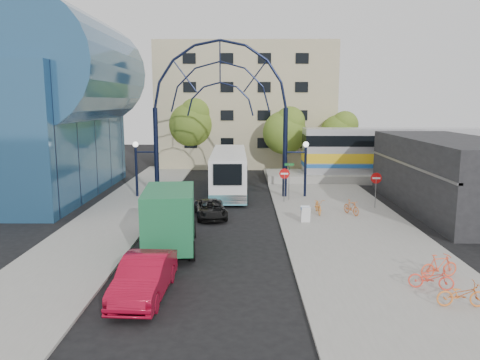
{
  "coord_description": "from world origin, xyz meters",
  "views": [
    {
      "loc": [
        1.75,
        -22.07,
        7.47
      ],
      "look_at": [
        1.56,
        6.0,
        2.75
      ],
      "focal_mm": 35.0,
      "sensor_mm": 36.0,
      "label": 1
    }
  ],
  "objects_px": {
    "tree_north_c": "(340,132)",
    "green_truck": "(170,218)",
    "bike_far_b": "(439,266)",
    "sandwich_board": "(306,212)",
    "bike_near_b": "(351,207)",
    "street_name_sign": "(289,174)",
    "bike_near_a": "(318,206)",
    "bike_far_a": "(431,278)",
    "train_car": "(436,151)",
    "tree_north_a": "(286,130)",
    "red_sedan": "(144,277)",
    "do_not_enter_sign": "(376,182)",
    "city_bus": "(229,171)",
    "black_suv": "(211,209)",
    "bike_far_c": "(462,294)",
    "tree_north_b": "(192,122)",
    "gateway_arch": "(220,87)",
    "stop_sign": "(284,177)"
  },
  "relations": [
    {
      "from": "tree_north_b",
      "to": "tree_north_c",
      "type": "bearing_deg",
      "value": -7.12
    },
    {
      "from": "stop_sign",
      "to": "tree_north_b",
      "type": "xyz_separation_m",
      "value": [
        -8.68,
        17.93,
        3.27
      ]
    },
    {
      "from": "sandwich_board",
      "to": "black_suv",
      "type": "relative_size",
      "value": 0.24
    },
    {
      "from": "sandwich_board",
      "to": "bike_far_a",
      "type": "xyz_separation_m",
      "value": [
        3.61,
        -10.4,
        -0.17
      ]
    },
    {
      "from": "gateway_arch",
      "to": "tree_north_c",
      "type": "bearing_deg",
      "value": 48.96
    },
    {
      "from": "tree_north_c",
      "to": "bike_far_c",
      "type": "relative_size",
      "value": 3.65
    },
    {
      "from": "gateway_arch",
      "to": "sandwich_board",
      "type": "relative_size",
      "value": 13.8
    },
    {
      "from": "tree_north_c",
      "to": "bike_far_c",
      "type": "bearing_deg",
      "value": -94.13
    },
    {
      "from": "tree_north_a",
      "to": "tree_north_b",
      "type": "relative_size",
      "value": 0.88
    },
    {
      "from": "street_name_sign",
      "to": "tree_north_a",
      "type": "bearing_deg",
      "value": 86.04
    },
    {
      "from": "street_name_sign",
      "to": "bike_near_a",
      "type": "relative_size",
      "value": 1.47
    },
    {
      "from": "gateway_arch",
      "to": "bike_far_b",
      "type": "relative_size",
      "value": 7.97
    },
    {
      "from": "tree_north_a",
      "to": "bike_far_a",
      "type": "relative_size",
      "value": 4.07
    },
    {
      "from": "green_truck",
      "to": "bike_near_a",
      "type": "relative_size",
      "value": 3.48
    },
    {
      "from": "black_suv",
      "to": "bike_far_c",
      "type": "xyz_separation_m",
      "value": [
        10.04,
        -13.6,
        0.02
      ]
    },
    {
      "from": "tree_north_c",
      "to": "bike_near_a",
      "type": "height_order",
      "value": "tree_north_c"
    },
    {
      "from": "bike_near_b",
      "to": "city_bus",
      "type": "bearing_deg",
      "value": 110.82
    },
    {
      "from": "do_not_enter_sign",
      "to": "tree_north_a",
      "type": "distance_m",
      "value": 16.86
    },
    {
      "from": "street_name_sign",
      "to": "sandwich_board",
      "type": "height_order",
      "value": "street_name_sign"
    },
    {
      "from": "bike_far_b",
      "to": "sandwich_board",
      "type": "bearing_deg",
      "value": 12.55
    },
    {
      "from": "green_truck",
      "to": "sandwich_board",
      "type": "bearing_deg",
      "value": 27.45
    },
    {
      "from": "do_not_enter_sign",
      "to": "city_bus",
      "type": "xyz_separation_m",
      "value": [
        -10.44,
        6.32,
        -0.19
      ]
    },
    {
      "from": "train_car",
      "to": "black_suv",
      "type": "relative_size",
      "value": 6.09
    },
    {
      "from": "sandwich_board",
      "to": "bike_far_b",
      "type": "height_order",
      "value": "bike_far_b"
    },
    {
      "from": "bike_far_c",
      "to": "tree_north_c",
      "type": "bearing_deg",
      "value": -2.44
    },
    {
      "from": "stop_sign",
      "to": "black_suv",
      "type": "relative_size",
      "value": 0.61
    },
    {
      "from": "tree_north_c",
      "to": "green_truck",
      "type": "xyz_separation_m",
      "value": [
        -14.09,
        -26.82,
        -2.65
      ]
    },
    {
      "from": "black_suv",
      "to": "bike_far_b",
      "type": "height_order",
      "value": "bike_far_b"
    },
    {
      "from": "gateway_arch",
      "to": "black_suv",
      "type": "bearing_deg",
      "value": -93.26
    },
    {
      "from": "train_car",
      "to": "city_bus",
      "type": "xyz_separation_m",
      "value": [
        -19.44,
        -5.68,
        -1.12
      ]
    },
    {
      "from": "street_name_sign",
      "to": "green_truck",
      "type": "relative_size",
      "value": 0.42
    },
    {
      "from": "tree_north_c",
      "to": "bike_near_b",
      "type": "height_order",
      "value": "tree_north_c"
    },
    {
      "from": "tree_north_c",
      "to": "street_name_sign",
      "type": "bearing_deg",
      "value": -114.31
    },
    {
      "from": "city_bus",
      "to": "green_truck",
      "type": "relative_size",
      "value": 1.88
    },
    {
      "from": "street_name_sign",
      "to": "bike_far_b",
      "type": "distance_m",
      "value": 16.6
    },
    {
      "from": "gateway_arch",
      "to": "tree_north_c",
      "type": "xyz_separation_m",
      "value": [
        12.12,
        13.93,
        -4.28
      ]
    },
    {
      "from": "stop_sign",
      "to": "train_car",
      "type": "distance_m",
      "value": 18.22
    },
    {
      "from": "green_truck",
      "to": "bike_far_b",
      "type": "distance_m",
      "value": 12.77
    },
    {
      "from": "stop_sign",
      "to": "bike_far_b",
      "type": "relative_size",
      "value": 1.46
    },
    {
      "from": "train_car",
      "to": "bike_near_b",
      "type": "bearing_deg",
      "value": -128.47
    },
    {
      "from": "train_car",
      "to": "bike_far_a",
      "type": "relative_size",
      "value": 14.6
    },
    {
      "from": "do_not_enter_sign",
      "to": "sandwich_board",
      "type": "xyz_separation_m",
      "value": [
        -5.4,
        -4.02,
        -1.23
      ]
    },
    {
      "from": "sandwich_board",
      "to": "bike_near_a",
      "type": "relative_size",
      "value": 0.52
    },
    {
      "from": "tree_north_a",
      "to": "green_truck",
      "type": "relative_size",
      "value": 1.06
    },
    {
      "from": "tree_north_c",
      "to": "red_sedan",
      "type": "relative_size",
      "value": 1.34
    },
    {
      "from": "train_car",
      "to": "bike_far_c",
      "type": "relative_size",
      "value": 14.1
    },
    {
      "from": "do_not_enter_sign",
      "to": "red_sedan",
      "type": "height_order",
      "value": "do_not_enter_sign"
    },
    {
      "from": "city_bus",
      "to": "black_suv",
      "type": "xyz_separation_m",
      "value": [
        -0.93,
        -8.75,
        -1.21
      ]
    },
    {
      "from": "train_car",
      "to": "red_sedan",
      "type": "bearing_deg",
      "value": -129.28
    },
    {
      "from": "street_name_sign",
      "to": "green_truck",
      "type": "bearing_deg",
      "value": -121.93
    }
  ]
}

